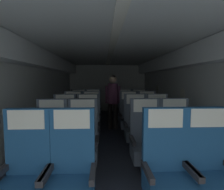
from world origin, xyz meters
TOP-DOWN VIEW (x-y plane):
  - ground at (0.00, 4.01)m, footprint 3.65×8.42m
  - fuselage_shell at (0.00, 4.28)m, footprint 3.53×8.07m
  - seat_a_left_window at (-0.96, 1.63)m, footprint 0.49×0.47m
  - seat_a_left_aisle at (-0.49, 1.63)m, footprint 0.49×0.47m
  - seat_a_right_aisle at (0.95, 1.64)m, footprint 0.49×0.47m
  - seat_a_right_window at (0.49, 1.63)m, footprint 0.49×0.47m
  - seat_b_left_window at (-0.96, 2.56)m, footprint 0.49×0.47m
  - seat_b_left_aisle at (-0.49, 2.58)m, footprint 0.49×0.47m
  - seat_b_right_aisle at (0.96, 2.58)m, footprint 0.49×0.47m
  - seat_b_right_window at (0.49, 2.57)m, footprint 0.49×0.47m
  - seat_c_left_window at (-0.96, 3.49)m, footprint 0.49×0.47m
  - seat_c_left_aisle at (-0.49, 3.50)m, footprint 0.49×0.47m
  - seat_c_right_aisle at (0.95, 3.49)m, footprint 0.49×0.47m
  - seat_c_right_window at (0.50, 3.51)m, footprint 0.49×0.47m
  - seat_d_left_window at (-0.94, 4.43)m, footprint 0.49×0.47m
  - seat_d_left_aisle at (-0.49, 4.42)m, footprint 0.49×0.47m
  - seat_d_right_aisle at (0.96, 4.43)m, footprint 0.49×0.47m
  - seat_d_right_window at (0.48, 4.42)m, footprint 0.49×0.47m
  - seat_e_left_window at (-0.94, 5.37)m, footprint 0.49×0.47m
  - seat_e_left_aisle at (-0.50, 5.36)m, footprint 0.49×0.47m
  - seat_e_right_aisle at (0.94, 5.38)m, footprint 0.49×0.47m
  - seat_e_right_window at (0.48, 5.38)m, footprint 0.49×0.47m
  - flight_attendant at (0.10, 4.99)m, footprint 0.43×0.28m

SIDE VIEW (x-z plane):
  - ground at x=0.00m, z-range -0.02..0.00m
  - seat_a_left_window at x=-0.96m, z-range -0.10..1.03m
  - seat_a_left_aisle at x=-0.49m, z-range -0.10..1.03m
  - seat_a_right_aisle at x=0.95m, z-range -0.10..1.03m
  - seat_a_right_window at x=0.49m, z-range -0.10..1.03m
  - seat_b_left_window at x=-0.96m, z-range -0.10..1.03m
  - seat_b_left_aisle at x=-0.49m, z-range -0.10..1.03m
  - seat_b_right_aisle at x=0.96m, z-range -0.10..1.03m
  - seat_b_right_window at x=0.49m, z-range -0.10..1.03m
  - seat_c_left_window at x=-0.96m, z-range -0.10..1.03m
  - seat_c_left_aisle at x=-0.49m, z-range -0.10..1.03m
  - seat_c_right_aisle at x=0.95m, z-range -0.10..1.03m
  - seat_c_right_window at x=0.50m, z-range -0.10..1.03m
  - seat_d_left_window at x=-0.94m, z-range -0.10..1.03m
  - seat_d_left_aisle at x=-0.49m, z-range -0.10..1.03m
  - seat_d_right_aisle at x=0.96m, z-range -0.10..1.03m
  - seat_d_right_window at x=0.48m, z-range -0.10..1.03m
  - seat_e_left_window at x=-0.94m, z-range -0.10..1.03m
  - seat_e_left_aisle at x=-0.50m, z-range -0.10..1.03m
  - seat_e_right_aisle at x=0.94m, z-range -0.10..1.03m
  - seat_e_right_window at x=0.48m, z-range -0.10..1.03m
  - flight_attendant at x=0.10m, z-range 0.18..1.74m
  - fuselage_shell at x=0.00m, z-range 0.47..2.60m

